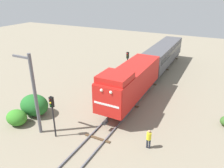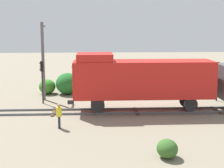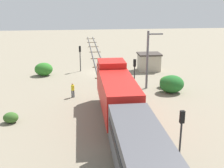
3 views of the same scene
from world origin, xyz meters
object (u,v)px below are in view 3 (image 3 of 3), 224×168
object	(u,v)px
traffic_signal_mid	(135,68)
locomotive	(116,90)
worker_near_track	(117,66)
worker_by_signal	(73,89)
traffic_signal_far	(181,125)
relay_hut	(149,62)
catenary_mast	(148,58)
traffic_signal_near	(80,54)

from	to	relation	value
traffic_signal_mid	locomotive	bearing A→B (deg)	67.81
worker_near_track	worker_by_signal	distance (m)	12.64
traffic_signal_far	relay_hut	bearing A→B (deg)	-98.90
worker_by_signal	catenary_mast	distance (m)	9.97
traffic_signal_mid	worker_near_track	xyz separation A→B (m)	(1.00, -8.57, -1.67)
locomotive	traffic_signal_mid	size ratio (longest dim) A/B	3.04
traffic_signal_near	traffic_signal_mid	distance (m)	11.77
traffic_signal_far	worker_by_signal	bearing A→B (deg)	-60.35
traffic_signal_mid	relay_hut	bearing A→B (deg)	-114.54
worker_by_signal	catenary_mast	size ratio (longest dim) A/B	0.24
traffic_signal_mid	worker_near_track	distance (m)	8.79
worker_by_signal	traffic_signal_far	bearing A→B (deg)	-50.27
traffic_signal_mid	worker_near_track	world-z (taller)	traffic_signal_mid
traffic_signal_far	worker_near_track	xyz separation A→B (m)	(1.20, -24.48, -1.53)
traffic_signal_mid	relay_hut	world-z (taller)	traffic_signal_mid
traffic_signal_mid	worker_by_signal	xyz separation A→B (m)	(7.60, 2.21, -1.67)
locomotive	relay_hut	bearing A→B (deg)	-113.42
traffic_signal_mid	relay_hut	distance (m)	9.95
traffic_signal_far	traffic_signal_near	bearing A→B (deg)	-75.16
traffic_signal_near	relay_hut	bearing A→B (deg)	175.92
traffic_signal_near	traffic_signal_far	size ratio (longest dim) A/B	1.09
traffic_signal_far	traffic_signal_mid	bearing A→B (deg)	-89.28
locomotive	traffic_signal_mid	xyz separation A→B (m)	(-3.40, -8.33, -0.11)
traffic_signal_mid	relay_hut	size ratio (longest dim) A/B	1.09
traffic_signal_near	worker_near_track	distance (m)	5.98
traffic_signal_near	relay_hut	size ratio (longest dim) A/B	1.13
traffic_signal_near	worker_near_track	size ratio (longest dim) A/B	2.32
traffic_signal_near	worker_by_signal	bearing A→B (deg)	85.22
worker_near_track	catenary_mast	distance (m)	9.32
traffic_signal_mid	worker_by_signal	world-z (taller)	traffic_signal_mid
worker_near_track	catenary_mast	xyz separation A→B (m)	(-2.67, 8.46, 2.86)
worker_near_track	relay_hut	size ratio (longest dim) A/B	0.49
locomotive	worker_by_signal	size ratio (longest dim) A/B	6.82
traffic_signal_near	traffic_signal_far	xyz separation A→B (m)	(-6.80, 25.66, -0.22)
traffic_signal_near	catenary_mast	bearing A→B (deg)	130.64
traffic_signal_near	worker_by_signal	size ratio (longest dim) A/B	2.32
catenary_mast	relay_hut	size ratio (longest dim) A/B	2.06
worker_by_signal	relay_hut	world-z (taller)	relay_hut
traffic_signal_near	worker_by_signal	xyz separation A→B (m)	(1.00, 11.95, -1.75)
traffic_signal_near	relay_hut	distance (m)	10.81
traffic_signal_far	catenary_mast	size ratio (longest dim) A/B	0.50
locomotive	traffic_signal_far	distance (m)	8.40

